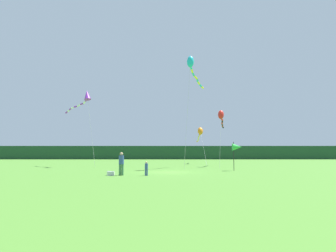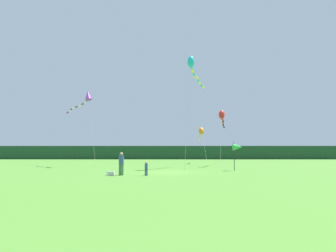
# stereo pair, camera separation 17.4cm
# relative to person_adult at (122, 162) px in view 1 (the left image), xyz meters

# --- Properties ---
(ground_plane) EXTENTS (120.00, 120.00, 0.00)m
(ground_plane) POSITION_rel_person_adult_xyz_m (3.60, 3.62, -1.01)
(ground_plane) COLOR #4C842D
(distant_treeline) EXTENTS (108.00, 2.68, 3.28)m
(distant_treeline) POSITION_rel_person_adult_xyz_m (3.60, 48.62, 0.63)
(distant_treeline) COLOR #1E4228
(distant_treeline) RESTS_ON ground
(person_adult) EXTENTS (0.40, 0.40, 1.80)m
(person_adult) POSITION_rel_person_adult_xyz_m (0.00, 0.00, 0.00)
(person_adult) COLOR #3F724C
(person_adult) RESTS_ON ground
(person_child) EXTENTS (0.24, 0.24, 1.09)m
(person_child) POSITION_rel_person_adult_xyz_m (1.98, -0.23, -0.40)
(person_child) COLOR #334C8C
(person_child) RESTS_ON ground
(cooler_box) EXTENTS (0.52, 0.42, 0.31)m
(cooler_box) POSITION_rel_person_adult_xyz_m (-0.82, -0.00, -0.85)
(cooler_box) COLOR silver
(cooler_box) RESTS_ON ground
(banner_flag_pole) EXTENTS (0.90, 0.70, 2.81)m
(banner_flag_pole) POSITION_rel_person_adult_xyz_m (10.48, 5.66, 1.28)
(banner_flag_pole) COLOR black
(banner_flag_pole) RESTS_ON ground
(kite_orange) EXTENTS (0.88, 8.81, 5.83)m
(kite_orange) POSITION_rel_person_adult_xyz_m (8.71, 22.03, 3.91)
(kite_orange) COLOR #B2B2B2
(kite_orange) RESTS_ON ground
(kite_purple) EXTENTS (5.69, 5.52, 9.63)m
(kite_purple) POSITION_rel_person_adult_xyz_m (-6.87, 12.97, 7.67)
(kite_purple) COLOR #B2B2B2
(kite_purple) RESTS_ON ground
(kite_red) EXTENTS (1.94, 6.90, 7.21)m
(kite_red) POSITION_rel_person_adult_xyz_m (10.49, 13.63, 5.33)
(kite_red) COLOR #B2B2B2
(kite_red) RESTS_ON ground
(kite_cyan) EXTENTS (3.01, 7.11, 12.55)m
(kite_cyan) POSITION_rel_person_adult_xyz_m (6.37, 8.95, 10.53)
(kite_cyan) COLOR #B2B2B2
(kite_cyan) RESTS_ON ground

